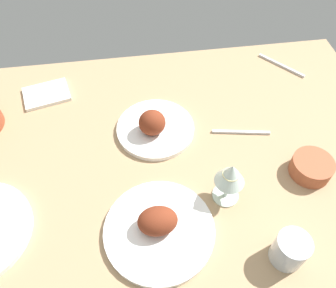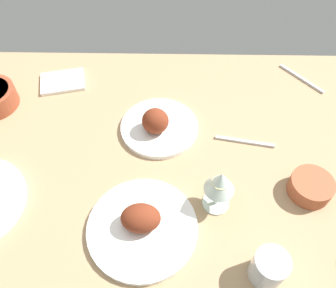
{
  "view_description": "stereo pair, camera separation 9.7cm",
  "coord_description": "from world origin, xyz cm",
  "views": [
    {
      "loc": [
        8.65,
        59.51,
        82.74
      ],
      "look_at": [
        0.0,
        0.0,
        6.0
      ],
      "focal_mm": 35.78,
      "sensor_mm": 36.0,
      "label": 1
    },
    {
      "loc": [
        -1.07,
        60.13,
        82.74
      ],
      "look_at": [
        0.0,
        0.0,
        6.0
      ],
      "focal_mm": 35.78,
      "sensor_mm": 36.0,
      "label": 2
    }
  ],
  "objects": [
    {
      "name": "water_tumbler",
      "position": [
        -22.74,
        35.95,
        8.33
      ],
      "size": [
        7.79,
        7.79,
        8.67
      ],
      "primitive_type": "cylinder",
      "color": "silver",
      "rests_on": "dining_table"
    },
    {
      "name": "spoon_loose",
      "position": [
        -46.42,
        -31.42,
        4.4
      ],
      "size": [
        12.6,
        14.93,
        0.8
      ],
      "primitive_type": "cube",
      "rotation": [
        0.0,
        0.0,
        5.41
      ],
      "color": "silver",
      "rests_on": "dining_table"
    },
    {
      "name": "bowl_cream",
      "position": [
        -37.85,
        14.04,
        6.7
      ],
      "size": [
        11.28,
        11.28,
        4.93
      ],
      "color": "#A35133",
      "rests_on": "dining_table"
    },
    {
      "name": "plate_far_side",
      "position": [
        3.16,
        -6.96,
        6.35
      ],
      "size": [
        23.76,
        23.76,
        9.27
      ],
      "color": "white",
      "rests_on": "dining_table"
    },
    {
      "name": "folded_napkin",
      "position": [
        37.23,
        -28.05,
        4.6
      ],
      "size": [
        16.81,
        14.06,
        1.2
      ],
      "primitive_type": "cube",
      "rotation": [
        0.0,
        0.0,
        0.23
      ],
      "color": "white",
      "rests_on": "dining_table"
    },
    {
      "name": "fork_loose",
      "position": [
        -23.0,
        -2.62,
        4.4
      ],
      "size": [
        17.55,
        4.05,
        0.8
      ],
      "primitive_type": "cube",
      "rotation": [
        0.0,
        0.0,
        2.96
      ],
      "color": "silver",
      "rests_on": "dining_table"
    },
    {
      "name": "plate_center_main",
      "position": [
        5.95,
        25.3,
        5.87
      ],
      "size": [
        27.43,
        27.43,
        7.9
      ],
      "color": "white",
      "rests_on": "dining_table"
    },
    {
      "name": "dining_table",
      "position": [
        0.0,
        0.0,
        2.0
      ],
      "size": [
        140.0,
        90.0,
        4.0
      ],
      "primitive_type": "cube",
      "color": "tan",
      "rests_on": "ground"
    },
    {
      "name": "wine_glass",
      "position": [
        -12.8,
        18.04,
        13.93
      ],
      "size": [
        7.6,
        7.6,
        14.0
      ],
      "color": "silver",
      "rests_on": "dining_table"
    }
  ]
}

